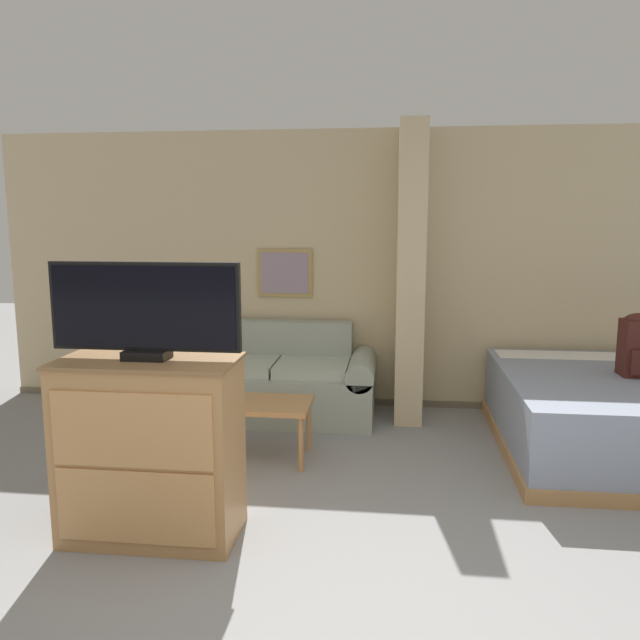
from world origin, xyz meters
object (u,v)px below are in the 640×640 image
object	(u,v)px
couch	(278,382)
bed	(610,414)
coffee_table	(264,409)
tv_dresser	(151,449)
tv	(145,310)
table_lamp	(167,320)

from	to	relation	value
couch	bed	bearing A→B (deg)	-12.74
couch	coffee_table	xyz separation A→B (m)	(0.09, -1.06, 0.07)
tv_dresser	tv	size ratio (longest dim) A/B	0.97
couch	tv	bearing A→B (deg)	-97.47
bed	coffee_table	bearing A→B (deg)	-170.24
couch	tv_dresser	distance (m)	2.29
tv_dresser	coffee_table	bearing A→B (deg)	72.18
couch	table_lamp	world-z (taller)	table_lamp
couch	tv	world-z (taller)	tv
table_lamp	tv_dresser	bearing A→B (deg)	-72.06
couch	tv_dresser	bearing A→B (deg)	-97.47
table_lamp	tv	bearing A→B (deg)	-72.05
table_lamp	tv_dresser	xyz separation A→B (m)	(0.72, -2.22, -0.36)
table_lamp	bed	distance (m)	3.80
tv_dresser	tv	distance (m)	0.78
couch	table_lamp	distance (m)	1.16
tv_dresser	bed	world-z (taller)	tv_dresser
tv_dresser	bed	distance (m)	3.43
couch	coffee_table	bearing A→B (deg)	-85.16
couch	bed	xyz separation A→B (m)	(2.70, -0.61, -0.01)
table_lamp	tv_dresser	size ratio (longest dim) A/B	0.45
tv_dresser	tv	xyz separation A→B (m)	(0.00, 0.00, 0.78)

